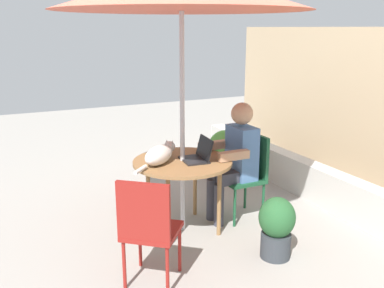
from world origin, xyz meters
name	(u,v)px	position (x,y,z in m)	size (l,w,h in m)	color
ground_plane	(183,229)	(0.00, 0.00, 0.00)	(14.00, 14.00, 0.00)	gray
fence_back	(370,113)	(0.00, 2.40, 0.97)	(5.27, 0.08, 1.94)	tan
planter_wall_low	(316,183)	(0.00, 1.68, 0.21)	(4.74, 0.20, 0.42)	beige
patio_table	(183,167)	(0.00, 0.00, 0.65)	(0.94, 0.94, 0.71)	olive
chair_occupied	(248,169)	(0.00, 0.74, 0.51)	(0.40, 0.40, 0.88)	#194C2D
chair_empty	(148,225)	(0.77, -0.63, 0.51)	(0.56, 0.56, 0.88)	maroon
person_seated	(236,156)	(0.00, 0.59, 0.68)	(0.48, 0.48, 1.22)	#4C72A5
laptop	(199,154)	(0.06, 0.15, 0.77)	(0.32, 0.28, 0.21)	black
cat	(160,154)	(-0.02, -0.22, 0.79)	(0.44, 0.54, 0.17)	silver
potted_plant_near_fence	(225,154)	(-1.04, 1.08, 0.35)	(0.44, 0.44, 0.67)	#9E5138
potted_plant_by_chair	(277,226)	(0.83, 0.50, 0.29)	(0.31, 0.31, 0.55)	#33383D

